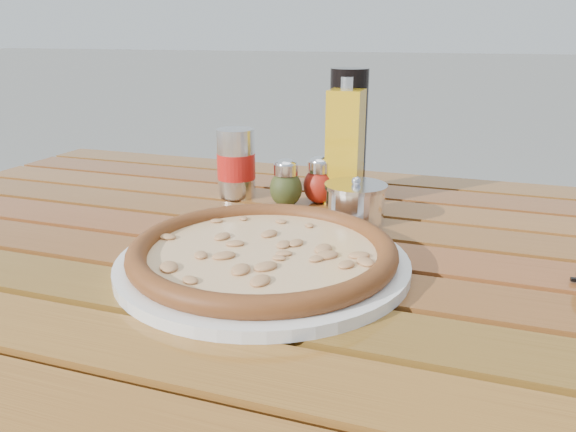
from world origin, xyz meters
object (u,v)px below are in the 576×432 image
(table, at_px, (283,290))
(pizza, at_px, (263,251))
(pepper_shaker, at_px, (319,181))
(dark_bottle, at_px, (348,133))
(plate, at_px, (263,263))
(soda_can, at_px, (236,164))
(olive_oil_cruet, at_px, (345,147))
(parmesan_tin, at_px, (355,202))
(oregano_shaker, at_px, (286,184))

(table, xyz_separation_m, pizza, (0.01, -0.10, 0.10))
(pepper_shaker, distance_m, dark_bottle, 0.11)
(plate, bearing_deg, soda_can, 119.66)
(plate, xyz_separation_m, pizza, (0.00, -0.00, 0.02))
(pizza, height_order, dark_bottle, dark_bottle)
(soda_can, relative_size, olive_oil_cruet, 0.57)
(parmesan_tin, bearing_deg, dark_bottle, 108.34)
(dark_bottle, bearing_deg, oregano_shaker, -125.36)
(table, height_order, dark_bottle, dark_bottle)
(dark_bottle, relative_size, olive_oil_cruet, 1.05)
(parmesan_tin, bearing_deg, soda_can, 163.37)
(pepper_shaker, bearing_deg, soda_can, -176.36)
(pepper_shaker, bearing_deg, pizza, -87.56)
(dark_bottle, relative_size, parmesan_tin, 2.10)
(table, relative_size, parmesan_tin, 13.34)
(table, xyz_separation_m, pepper_shaker, (-0.00, 0.19, 0.11))
(pizza, distance_m, parmesan_tin, 0.23)
(pizza, bearing_deg, dark_bottle, 87.22)
(oregano_shaker, relative_size, dark_bottle, 0.37)
(dark_bottle, distance_m, soda_can, 0.20)
(oregano_shaker, bearing_deg, pizza, -76.90)
(table, height_order, pizza, pizza)
(plate, height_order, dark_bottle, dark_bottle)
(plate, bearing_deg, pepper_shaker, 92.44)
(pepper_shaker, distance_m, olive_oil_cruet, 0.07)
(soda_can, relative_size, parmesan_tin, 1.14)
(pepper_shaker, relative_size, parmesan_tin, 0.78)
(plate, relative_size, dark_bottle, 1.64)
(olive_oil_cruet, bearing_deg, parmesan_tin, -66.52)
(table, distance_m, pizza, 0.14)
(dark_bottle, bearing_deg, plate, -92.78)
(dark_bottle, bearing_deg, table, -95.63)
(pizza, xyz_separation_m, parmesan_tin, (0.07, 0.22, 0.01))
(soda_can, height_order, parmesan_tin, soda_can)
(plate, height_order, pepper_shaker, pepper_shaker)
(pepper_shaker, xyz_separation_m, soda_can, (-0.15, -0.01, 0.02))
(plate, bearing_deg, pizza, -90.00)
(pizza, distance_m, pepper_shaker, 0.29)
(table, distance_m, dark_bottle, 0.33)
(olive_oil_cruet, bearing_deg, soda_can, -171.97)
(pepper_shaker, height_order, soda_can, soda_can)
(pizza, distance_m, soda_can, 0.33)
(table, distance_m, pepper_shaker, 0.23)
(oregano_shaker, xyz_separation_m, soda_can, (-0.10, 0.03, 0.02))
(dark_bottle, height_order, parmesan_tin, dark_bottle)
(pepper_shaker, xyz_separation_m, dark_bottle, (0.03, 0.07, 0.07))
(plate, xyz_separation_m, oregano_shaker, (-0.06, 0.26, 0.03))
(pizza, height_order, pepper_shaker, pepper_shaker)
(oregano_shaker, relative_size, soda_can, 0.68)
(pepper_shaker, height_order, oregano_shaker, same)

